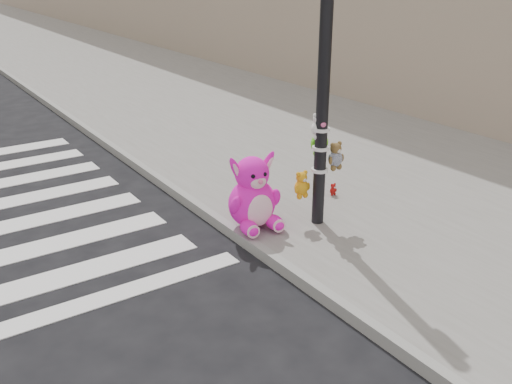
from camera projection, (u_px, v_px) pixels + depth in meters
ground at (221, 376)px, 5.08m from camera, size 120.00×120.00×0.00m
sidewalk_near at (191, 95)px, 15.32m from camera, size 7.00×80.00×0.14m
curb_edge at (62, 113)px, 13.53m from camera, size 0.12×80.00×0.15m
signal_pole at (322, 102)px, 7.16m from camera, size 0.68×0.50×4.00m
pink_bunny at (253, 197)px, 7.46m from camera, size 0.73×0.81×1.03m
red_teddy at (333, 189)px, 8.59m from camera, size 0.13×0.10×0.19m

